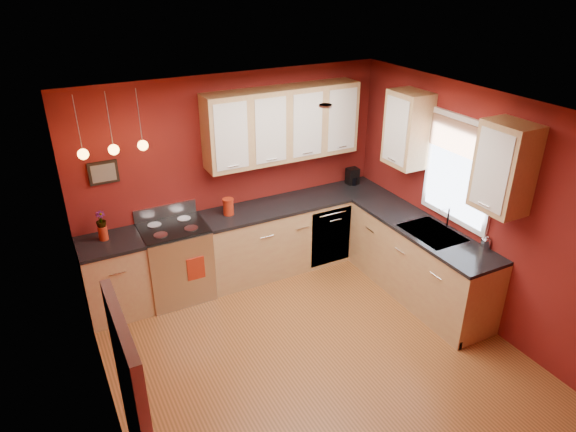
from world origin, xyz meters
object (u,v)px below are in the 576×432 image
gas_range (177,261)px  red_canister (228,207)px  soap_pump (486,242)px  sink (432,234)px  coffee_maker (353,177)px

gas_range → red_canister: (0.71, 0.03, 0.56)m
gas_range → soap_pump: (2.87, -2.05, 0.54)m
sink → red_canister: (-1.91, 1.53, 0.13)m
coffee_maker → gas_range: bearing=-176.7°
coffee_maker → soap_pump: coffee_maker is taller
gas_range → coffee_maker: (2.62, 0.14, 0.56)m
sink → coffee_maker: 1.64m
sink → gas_range: bearing=150.2°
gas_range → red_canister: bearing=2.3°
coffee_maker → soap_pump: (0.25, -2.19, -0.02)m
coffee_maker → soap_pump: bearing=-83.1°
gas_range → sink: (2.62, -1.50, 0.43)m
gas_range → soap_pump: gas_range is taller
red_canister → gas_range: bearing=-177.7°
sink → coffee_maker: (-0.00, 1.64, 0.13)m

